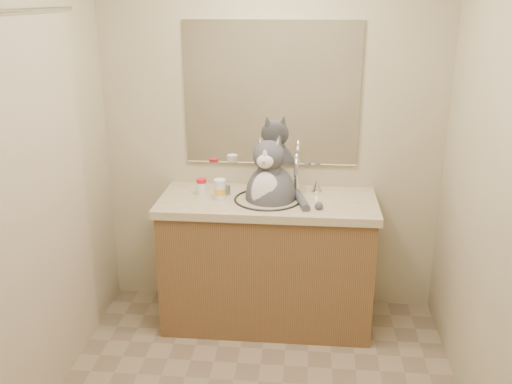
# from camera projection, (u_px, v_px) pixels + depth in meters

# --- Properties ---
(room) EXTENTS (2.22, 2.52, 2.42)m
(room) POSITION_uv_depth(u_px,v_px,m) (252.00, 197.00, 2.49)
(room) COLOR gray
(room) RESTS_ON ground
(vanity) EXTENTS (1.34, 0.59, 1.12)m
(vanity) POSITION_uv_depth(u_px,v_px,m) (267.00, 258.00, 3.64)
(vanity) COLOR brown
(vanity) RESTS_ON ground
(mirror) EXTENTS (1.10, 0.02, 0.90)m
(mirror) POSITION_uv_depth(u_px,v_px,m) (272.00, 94.00, 3.57)
(mirror) COLOR white
(mirror) RESTS_ON room
(shower_curtain) EXTENTS (0.02, 1.30, 1.93)m
(shower_curtain) POSITION_uv_depth(u_px,v_px,m) (37.00, 216.00, 2.73)
(shower_curtain) COLOR #C0AC91
(shower_curtain) RESTS_ON ground
(cat) EXTENTS (0.44, 0.43, 0.63)m
(cat) POSITION_uv_depth(u_px,v_px,m) (270.00, 192.00, 3.50)
(cat) COLOR #4D4E53
(cat) RESTS_ON vanity
(pill_bottle_redcap) EXTENTS (0.07, 0.07, 0.11)m
(pill_bottle_redcap) POSITION_uv_depth(u_px,v_px,m) (202.00, 187.00, 3.56)
(pill_bottle_redcap) COLOR white
(pill_bottle_redcap) RESTS_ON vanity
(pill_bottle_orange) EXTENTS (0.07, 0.07, 0.12)m
(pill_bottle_orange) POSITION_uv_depth(u_px,v_px,m) (220.00, 190.00, 3.49)
(pill_bottle_orange) COLOR white
(pill_bottle_orange) RESTS_ON vanity
(grey_canister) EXTENTS (0.05, 0.05, 0.06)m
(grey_canister) POSITION_uv_depth(u_px,v_px,m) (227.00, 190.00, 3.58)
(grey_canister) COLOR slate
(grey_canister) RESTS_ON vanity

